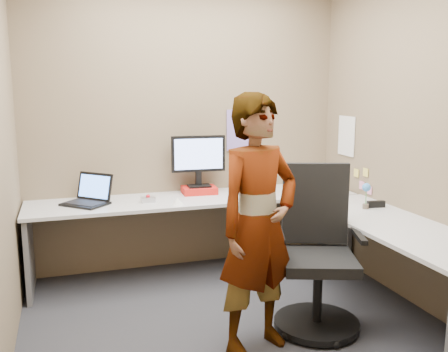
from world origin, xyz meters
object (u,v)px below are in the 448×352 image
object	(u,v)px
desk	(265,225)
office_chair	(317,263)
monitor	(198,157)
person	(258,225)

from	to	relation	value
desk	office_chair	size ratio (longest dim) A/B	2.59
monitor	office_chair	bearing A→B (deg)	-66.98
person	monitor	bearing A→B (deg)	70.08
desk	monitor	size ratio (longest dim) A/B	5.88
monitor	desk	bearing A→B (deg)	-60.94
office_chair	person	bearing A→B (deg)	-143.57
desk	person	xyz separation A→B (m)	(-0.39, -0.81, 0.26)
office_chair	monitor	bearing A→B (deg)	128.90
monitor	person	size ratio (longest dim) A/B	0.30
office_chair	person	distance (m)	0.66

